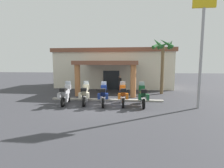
# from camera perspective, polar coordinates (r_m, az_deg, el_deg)

# --- Properties ---
(ground_plane) EXTENTS (80.00, 80.00, 0.00)m
(ground_plane) POSITION_cam_1_polar(r_m,az_deg,el_deg) (12.37, -4.11, -7.05)
(ground_plane) COLOR #38383D
(motel_building) EXTENTS (14.25, 10.80, 4.64)m
(motel_building) POSITION_cam_1_polar(r_m,az_deg,el_deg) (22.19, 0.70, 5.30)
(motel_building) COLOR silver
(motel_building) RESTS_ON ground_plane
(motorcycle_silver) EXTENTS (0.77, 2.21, 1.61)m
(motorcycle_silver) POSITION_cam_1_polar(r_m,az_deg,el_deg) (13.01, -14.91, -3.42)
(motorcycle_silver) COLOR black
(motorcycle_silver) RESTS_ON ground_plane
(motorcycle_cream) EXTENTS (0.80, 2.21, 1.61)m
(motorcycle_cream) POSITION_cam_1_polar(r_m,az_deg,el_deg) (12.83, -8.77, -3.42)
(motorcycle_cream) COLOR black
(motorcycle_cream) RESTS_ON ground_plane
(motorcycle_blue) EXTENTS (0.76, 2.21, 1.61)m
(motorcycle_blue) POSITION_cam_1_polar(r_m,az_deg,el_deg) (12.38, -2.83, -3.72)
(motorcycle_blue) COLOR black
(motorcycle_blue) RESTS_ON ground_plane
(motorcycle_orange) EXTENTS (0.73, 2.21, 1.61)m
(motorcycle_orange) POSITION_cam_1_polar(r_m,az_deg,el_deg) (12.39, 3.56, -3.72)
(motorcycle_orange) COLOR black
(motorcycle_orange) RESTS_ON ground_plane
(motorcycle_green) EXTENTS (0.71, 2.21, 1.61)m
(motorcycle_green) POSITION_cam_1_polar(r_m,az_deg,el_deg) (12.28, 9.94, -3.91)
(motorcycle_green) COLOR black
(motorcycle_green) RESTS_ON ground_plane
(pedestrian) EXTENTS (0.32, 0.53, 1.70)m
(pedestrian) POSITION_cam_1_polar(r_m,az_deg,el_deg) (17.81, 2.58, 0.48)
(pedestrian) COLOR #3F334C
(pedestrian) RESTS_ON ground_plane
(palm_tree_near_portico) EXTENTS (1.99, 2.10, 5.34)m
(palm_tree_near_portico) POSITION_cam_1_polar(r_m,az_deg,el_deg) (17.43, 16.24, 9.75)
(palm_tree_near_portico) COLOR brown
(palm_tree_near_portico) RESTS_ON ground_plane
(roadside_sign) EXTENTS (1.40, 0.18, 7.47)m
(roadside_sign) POSITION_cam_1_polar(r_m,az_deg,el_deg) (12.82, 27.42, 14.97)
(roadside_sign) COLOR #99999E
(roadside_sign) RESTS_ON ground_plane
(curb_strip) EXTENTS (8.85, 0.36, 0.12)m
(curb_strip) POSITION_cam_1_polar(r_m,az_deg,el_deg) (13.99, -1.85, -5.14)
(curb_strip) COLOR #ADA89E
(curb_strip) RESTS_ON ground_plane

